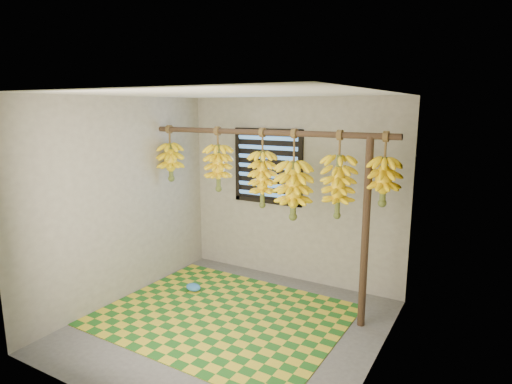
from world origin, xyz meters
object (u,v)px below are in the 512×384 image
Objects in this scene: woven_mat at (223,315)px; banana_bunch_e at (338,186)px; banana_bunch_a at (171,162)px; banana_bunch_c at (293,190)px; banana_bunch_b at (218,168)px; plastic_bag at (193,287)px; banana_bunch_f at (383,181)px; banana_bunch_d at (262,179)px; support_post at (365,235)px.

woven_mat is 1.91m from banana_bunch_e.
woven_mat is at bearing -25.60° from banana_bunch_a.
banana_bunch_b is at bearing -180.00° from banana_bunch_c.
plastic_bag is 1.84m from banana_bunch_c.
banana_bunch_c is at bearing 43.88° from woven_mat.
banana_bunch_c and banana_bunch_f have the same top height.
woven_mat is 3.36× the size of banana_bunch_b.
banana_bunch_e is 1.25× the size of banana_bunch_f.
banana_bunch_a is at bearing -180.00° from banana_bunch_b.
banana_bunch_d and banana_bunch_f have the same top height.
banana_bunch_a is at bearing -180.00° from support_post.
banana_bunch_e is at bearing 7.01° from plastic_bag.
banana_bunch_b is at bearing 180.00° from banana_bunch_e.
banana_bunch_a and banana_bunch_d have the same top height.
support_post is at bearing 5.97° from plastic_bag.
banana_bunch_d is (-0.39, -0.00, 0.09)m from banana_bunch_c.
banana_bunch_b reaches higher than plastic_bag.
support_post is at bearing 0.00° from banana_bunch_a.
banana_bunch_c is at bearing 180.00° from support_post.
banana_bunch_f is (0.96, 0.00, 0.18)m from banana_bunch_c.
support_post is at bearing -180.00° from banana_bunch_f.
banana_bunch_e is (0.89, 0.00, -0.00)m from banana_bunch_d.
banana_bunch_f is (1.54, 0.56, 1.56)m from woven_mat.
support_post is 9.25× the size of plastic_bag.
banana_bunch_f is (2.22, 0.22, 1.51)m from plastic_bag.
banana_bunch_d is at bearing -0.00° from banana_bunch_b.
banana_bunch_d is at bearing 71.20° from woven_mat.
banana_bunch_b is 1.06× the size of banana_bunch_f.
woven_mat is 2.04m from banana_bunch_a.
banana_bunch_e is at bearing 0.00° from banana_bunch_d.
plastic_bag is at bearing -166.00° from banana_bunch_d.
support_post is 2.20× the size of banana_bunch_e.
banana_bunch_c reaches higher than woven_mat.
banana_bunch_a is (-1.16, 0.56, 1.58)m from woven_mat.
banana_bunch_f is (0.15, 0.00, 0.57)m from support_post.
banana_bunch_b is at bearing -180.00° from banana_bunch_f.
banana_bunch_a is (-2.55, -0.00, 0.59)m from support_post.
banana_bunch_e is (1.50, 0.00, -0.09)m from banana_bunch_b.
banana_bunch_c is at bearing 0.00° from banana_bunch_a.
banana_bunch_e reaches higher than support_post.
plastic_bag is 0.28× the size of banana_bunch_b.
support_post is 2.85× the size of banana_bunch_a.
banana_bunch_b and banana_bunch_c have the same top height.
banana_bunch_a and banana_bunch_c have the same top height.
woven_mat is 2.26m from banana_bunch_f.
plastic_bag is 0.24× the size of banana_bunch_d.
banana_bunch_f is at bearing 0.00° from banana_bunch_e.
banana_bunch_c is (0.58, 0.56, 1.38)m from woven_mat.
banana_bunch_c is at bearing 180.00° from banana_bunch_f.
banana_bunch_d is (0.61, -0.00, -0.09)m from banana_bunch_b.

